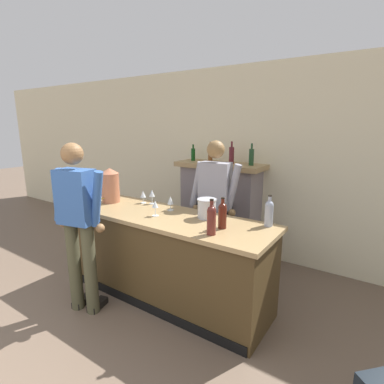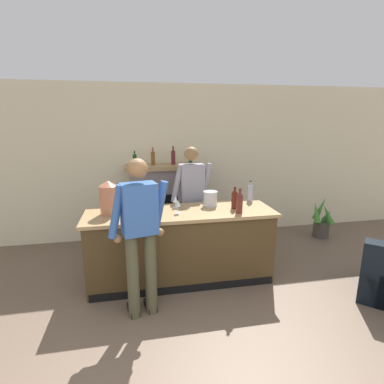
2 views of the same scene
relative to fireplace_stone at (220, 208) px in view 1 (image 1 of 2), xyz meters
name	(u,v)px [view 1 (image 1 of 2)]	position (x,y,z in m)	size (l,w,h in m)	color
wall_back_panel	(222,161)	(-0.11, 0.26, 0.67)	(12.00, 0.07, 2.75)	beige
bar_counter	(165,256)	(0.08, -1.42, -0.21)	(2.47, 0.77, 0.98)	#48351C
fireplace_stone	(220,208)	(0.00, 0.00, 0.00)	(1.31, 0.52, 1.70)	gray
person_customer	(79,222)	(-0.46, -2.10, 0.28)	(0.65, 0.37, 1.77)	#4C4A32
person_bartender	(215,206)	(0.35, -0.77, 0.27)	(0.65, 0.35, 1.75)	#3D3948
copper_dispenser	(110,185)	(-0.82, -1.37, 0.49)	(0.23, 0.27, 0.43)	#BE704F
ice_bucket_steel	(207,208)	(0.53, -1.25, 0.37)	(0.20, 0.20, 0.21)	silver
wine_bottle_port_short	(222,214)	(0.81, -1.44, 0.41)	(0.08, 0.08, 0.30)	#4F1B11
wine_bottle_merlot_tall	(211,219)	(0.81, -1.64, 0.42)	(0.08, 0.08, 0.33)	maroon
wine_bottle_cabernet_heavy	(269,212)	(1.15, -1.13, 0.41)	(0.08, 0.08, 0.31)	#9DA8BC
wine_glass_front_right	(155,205)	(0.04, -1.50, 0.39)	(0.07, 0.07, 0.17)	silver
wine_glass_front_left	(143,195)	(-0.44, -1.19, 0.38)	(0.07, 0.07, 0.16)	silver
wine_glass_mid_counter	(152,194)	(-0.32, -1.15, 0.40)	(0.07, 0.07, 0.18)	silver
wine_glass_by_dispenser	(170,201)	(0.04, -1.24, 0.38)	(0.08, 0.08, 0.17)	silver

